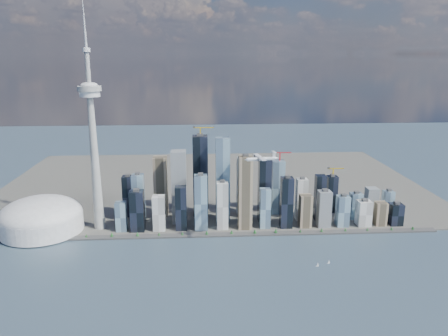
{
  "coord_description": "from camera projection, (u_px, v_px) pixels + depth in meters",
  "views": [
    {
      "loc": [
        -43.79,
        -746.84,
        433.58
      ],
      "look_at": [
        14.99,
        260.0,
        169.7
      ],
      "focal_mm": 35.0,
      "sensor_mm": 36.0,
      "label": 1
    }
  ],
  "objects": [
    {
      "name": "ground",
      "position": [
        224.0,
        288.0,
        833.51
      ],
      "size": [
        4000.0,
        4000.0,
        0.0
      ],
      "primitive_type": "plane",
      "color": "#2D434F",
      "rests_on": "ground"
    },
    {
      "name": "shoreline_trees",
      "position": [
        218.0,
        232.0,
        1072.73
      ],
      "size": [
        960.53,
        7.2,
        8.8
      ],
      "color": "#3F2D1E",
      "rests_on": "seawall"
    },
    {
      "name": "seawall",
      "position": [
        218.0,
        235.0,
        1074.45
      ],
      "size": [
        1100.0,
        22.0,
        4.0
      ],
      "primitive_type": "cube",
      "color": "#383838",
      "rests_on": "ground"
    },
    {
      "name": "land",
      "position": [
        212.0,
        183.0,
        1509.18
      ],
      "size": [
        1400.0,
        900.0,
        3.0
      ],
      "primitive_type": "cube",
      "color": "#4C4C47",
      "rests_on": "ground"
    },
    {
      "name": "skyscraper_cluster",
      "position": [
        239.0,
        195.0,
        1142.86
      ],
      "size": [
        736.0,
        142.0,
        246.56
      ],
      "color": "black",
      "rests_on": "land"
    },
    {
      "name": "sailboat_west",
      "position": [
        329.0,
        262.0,
        932.17
      ],
      "size": [
        6.38,
        3.53,
        8.97
      ],
      "rotation": [
        0.0,
        0.0,
        0.35
      ],
      "color": "white",
      "rests_on": "ground"
    },
    {
      "name": "needle_tower",
      "position": [
        93.0,
        138.0,
        1056.29
      ],
      "size": [
        56.0,
        56.0,
        550.5
      ],
      "color": "#959691",
      "rests_on": "land"
    },
    {
      "name": "airplane",
      "position": [
        261.0,
        158.0,
        938.72
      ],
      "size": [
        75.7,
        67.18,
        18.47
      ],
      "rotation": [
        0.0,
        0.0,
        0.15
      ],
      "color": "white",
      "rests_on": "ground"
    },
    {
      "name": "sailboat_east",
      "position": [
        318.0,
        265.0,
        919.02
      ],
      "size": [
        6.62,
        2.12,
        9.18
      ],
      "rotation": [
        0.0,
        0.0,
        0.07
      ],
      "color": "white",
      "rests_on": "ground"
    },
    {
      "name": "dome_stadium",
      "position": [
        41.0,
        217.0,
        1088.45
      ],
      "size": [
        200.0,
        200.0,
        86.0
      ],
      "color": "silver",
      "rests_on": "land"
    }
  ]
}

